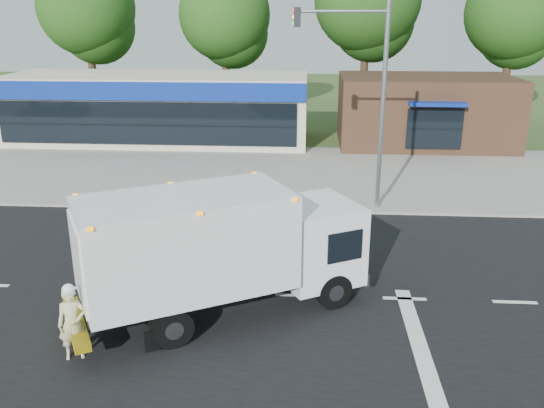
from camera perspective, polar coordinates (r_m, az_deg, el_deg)
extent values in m
plane|color=#385123|center=(16.43, 2.48, -9.06)|extent=(120.00, 120.00, 0.00)
cube|color=black|center=(16.43, 2.48, -9.04)|extent=(60.00, 14.00, 0.02)
cube|color=gray|center=(23.98, 3.03, 0.20)|extent=(60.00, 2.40, 0.12)
cube|color=gray|center=(29.55, 3.24, 3.66)|extent=(60.00, 9.00, 0.02)
cube|color=silver|center=(17.59, -17.65, -7.97)|extent=(1.20, 0.15, 0.01)
cube|color=silver|center=(16.75, -7.95, -8.60)|extent=(1.20, 0.15, 0.01)
cube|color=silver|center=(16.43, 2.49, -9.00)|extent=(1.20, 0.15, 0.01)
cube|color=silver|center=(16.64, 13.00, -9.11)|extent=(1.20, 0.15, 0.01)
cube|color=silver|center=(17.38, 22.92, -8.94)|extent=(1.20, 0.15, 0.01)
cube|color=silver|center=(14.10, 14.84, -14.77)|extent=(0.40, 7.00, 0.01)
cube|color=black|center=(15.05, -8.22, -8.90)|extent=(5.02, 3.37, 0.36)
cube|color=white|center=(15.96, 4.32, -3.63)|extent=(2.87, 2.93, 2.16)
cube|color=black|center=(16.36, 7.35, -2.40)|extent=(1.07, 1.79, 0.93)
cube|color=white|center=(14.45, -8.48, -3.82)|extent=(5.71, 4.64, 2.42)
cube|color=silver|center=(14.05, -18.71, -5.54)|extent=(1.04, 1.84, 1.96)
cube|color=yellow|center=(14.72, -18.81, -11.15)|extent=(1.50, 2.34, 0.19)
cube|color=orange|center=(14.04, -8.71, 0.66)|extent=(5.55, 4.58, 0.08)
cylinder|color=black|center=(17.21, 2.80, -5.89)|extent=(1.02, 0.75, 0.99)
cylinder|color=black|center=(15.68, 6.13, -8.56)|extent=(1.02, 0.75, 0.99)
cylinder|color=black|center=(15.90, -11.79, -8.47)|extent=(1.02, 0.75, 0.99)
cylinder|color=black|center=(14.13, -9.80, -12.01)|extent=(1.02, 0.75, 0.99)
imported|color=#CBC087|center=(14.09, -19.17, -11.13)|extent=(0.75, 0.63, 1.76)
sphere|color=white|center=(13.71, -19.55, -8.02)|extent=(0.28, 0.28, 0.28)
cube|color=beige|center=(36.22, -11.13, 9.35)|extent=(18.00, 6.00, 4.00)
cube|color=navy|center=(33.12, -12.63, 10.86)|extent=(18.00, 0.30, 1.00)
cube|color=black|center=(33.39, -12.41, 7.80)|extent=(17.00, 0.12, 2.40)
cube|color=#382316|center=(35.64, 14.91, 8.93)|extent=(10.00, 6.00, 4.00)
cube|color=navy|center=(32.50, 16.02, 9.56)|extent=(3.00, 1.20, 0.20)
cube|color=black|center=(32.78, 15.79, 7.16)|extent=(3.00, 0.12, 2.20)
cylinder|color=gray|center=(22.61, 10.89, 9.06)|extent=(0.18, 0.18, 8.00)
cylinder|color=gray|center=(22.17, 6.89, 18.43)|extent=(3.40, 0.12, 0.12)
cube|color=black|center=(22.16, 2.52, 18.02)|extent=(0.25, 0.25, 0.70)
cylinder|color=#332114|center=(45.74, -17.40, 12.85)|extent=(0.56, 0.56, 7.35)
sphere|color=#1F4A15|center=(45.56, -17.93, 18.10)|extent=(6.93, 6.93, 6.93)
sphere|color=#1F4A15|center=(45.87, -16.92, 16.48)|extent=(5.46, 5.46, 5.46)
cylinder|color=#332114|center=(43.22, -4.57, 13.00)|extent=(0.56, 0.56, 6.86)
sphere|color=#1F4A15|center=(43.01, -4.71, 18.20)|extent=(6.47, 6.47, 6.47)
sphere|color=#1F4A15|center=(43.47, -3.89, 16.55)|extent=(5.10, 5.10, 5.10)
cylinder|color=#332114|center=(42.87, 9.13, 13.44)|extent=(0.56, 0.56, 7.84)
sphere|color=#1F4A15|center=(43.26, 9.98, 17.46)|extent=(5.82, 5.82, 5.82)
cylinder|color=#332114|center=(44.89, 22.21, 12.02)|extent=(0.56, 0.56, 7.00)
sphere|color=#1F4A15|center=(44.70, 22.85, 17.09)|extent=(6.60, 6.60, 6.60)
sphere|color=#1F4A15|center=(45.36, 23.06, 15.42)|extent=(5.20, 5.20, 5.20)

